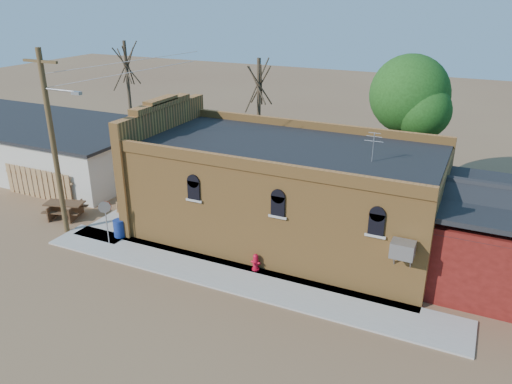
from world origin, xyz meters
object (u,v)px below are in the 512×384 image
at_px(trash_barrel, 119,228).
at_px(picnic_table, 65,208).
at_px(brick_bar, 280,191).
at_px(stop_sign, 105,211).
at_px(fire_hydrant, 256,262).
at_px(utility_pole, 54,140).

bearing_deg(trash_barrel, picnic_table, 170.91).
distance_m(brick_bar, trash_barrel, 8.07).
bearing_deg(brick_bar, stop_sign, -147.01).
bearing_deg(stop_sign, trash_barrel, 69.00).
bearing_deg(picnic_table, fire_hydrant, -20.90).
xyz_separation_m(fire_hydrant, stop_sign, (-7.37, -0.81, 1.31)).
bearing_deg(fire_hydrant, brick_bar, 104.30).
height_order(stop_sign, picnic_table, stop_sign).
relative_size(fire_hydrant, stop_sign, 0.34).
xyz_separation_m(stop_sign, trash_barrel, (-0.00, 0.81, -1.24)).
bearing_deg(picnic_table, utility_pole, -60.68).
xyz_separation_m(brick_bar, fire_hydrant, (0.43, -3.70, -1.89)).
xyz_separation_m(stop_sign, picnic_table, (-4.20, 1.48, -1.21)).
relative_size(utility_pole, trash_barrel, 10.28).
relative_size(brick_bar, fire_hydrant, 21.80).
bearing_deg(fire_hydrant, picnic_table, -175.68).
distance_m(brick_bar, picnic_table, 11.68).
bearing_deg(fire_hydrant, trash_barrel, -172.36).
bearing_deg(picnic_table, stop_sign, -37.00).
distance_m(fire_hydrant, trash_barrel, 7.38).
height_order(utility_pole, picnic_table, utility_pole).
bearing_deg(utility_pole, fire_hydrant, 3.34).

